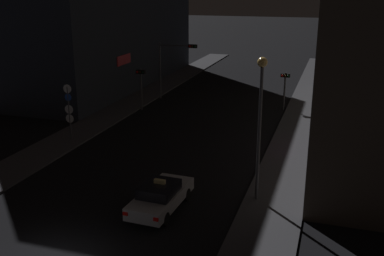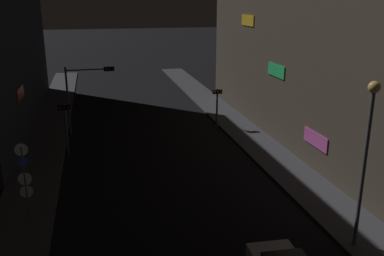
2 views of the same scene
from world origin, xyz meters
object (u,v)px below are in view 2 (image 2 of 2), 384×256
traffic_light_left_kerb (65,118)px  sign_pole_left (25,178)px  traffic_light_overhead (85,86)px  street_lamp_near_block (368,140)px  traffic_light_right_kerb (217,100)px

traffic_light_left_kerb → sign_pole_left: (-1.37, -9.17, -0.27)m
traffic_light_overhead → street_lamp_near_block: 22.22m
traffic_light_overhead → sign_pole_left: size_ratio=1.38×
traffic_light_right_kerb → sign_pole_left: (-13.23, -13.03, -0.06)m
traffic_light_left_kerb → street_lamp_near_block: 19.47m
traffic_light_overhead → traffic_light_left_kerb: (-1.37, -4.52, -1.26)m
traffic_light_overhead → traffic_light_right_kerb: traffic_light_overhead is taller
traffic_light_right_kerb → street_lamp_near_block: bearing=-87.4°
street_lamp_near_block → traffic_light_right_kerb: bearing=92.6°
traffic_light_overhead → traffic_light_left_kerb: size_ratio=1.48×
traffic_light_right_kerb → street_lamp_near_block: 18.62m
traffic_light_overhead → traffic_light_right_kerb: 10.61m
traffic_light_left_kerb → traffic_light_right_kerb: size_ratio=1.10×
traffic_light_overhead → street_lamp_near_block: street_lamp_near_block is taller
traffic_light_left_kerb → traffic_light_right_kerb: (11.86, 3.86, -0.21)m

